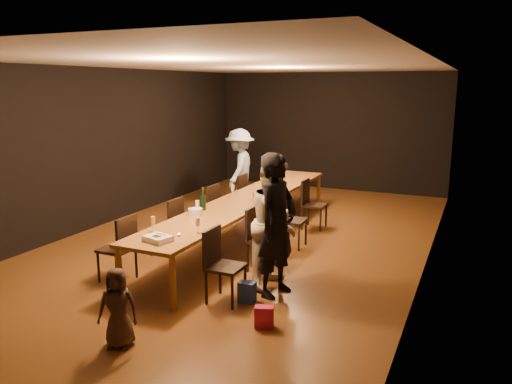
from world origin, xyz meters
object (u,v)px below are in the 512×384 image
at_px(plate_stack, 195,212).
at_px(ice_bucket, 267,184).
at_px(chair_right_1, 264,239).
at_px(child, 118,308).
at_px(woman_birthday, 277,225).
at_px(chair_left_0, 117,248).
at_px(man_blue, 240,169).
at_px(birthday_cake, 158,238).
at_px(chair_left_1, 166,226).
at_px(champagne_bottle, 203,199).
at_px(chair_left_3, 234,196).
at_px(woman_tan, 275,223).
at_px(chair_right_2, 293,220).
at_px(chair_right_0, 226,266).
at_px(table, 247,201).
at_px(chair_right_3, 315,204).
at_px(chair_left_2, 204,209).

xyz_separation_m(plate_stack, ice_bucket, (0.21, 2.22, 0.05)).
relative_size(chair_right_1, child, 1.09).
distance_m(woman_birthday, child, 2.21).
distance_m(chair_left_0, man_blue, 4.50).
height_order(child, ice_bucket, ice_bucket).
bearing_deg(woman_birthday, birthday_cake, 131.59).
height_order(chair_left_1, champagne_bottle, champagne_bottle).
height_order(chair_left_3, champagne_bottle, champagne_bottle).
height_order(woman_tan, child, woman_tan).
relative_size(chair_right_1, ice_bucket, 4.15).
bearing_deg(chair_right_2, chair_right_0, -0.00).
bearing_deg(ice_bucket, champagne_bottle, -99.42).
bearing_deg(chair_right_1, ice_bucket, -157.91).
bearing_deg(table, man_blue, 119.03).
relative_size(woman_birthday, child, 2.18).
relative_size(chair_right_3, chair_left_2, 1.00).
bearing_deg(man_blue, chair_right_1, 20.59).
relative_size(chair_left_1, child, 1.09).
distance_m(table, woman_tan, 2.04).
bearing_deg(chair_right_3, chair_right_2, -0.00).
height_order(table, chair_right_2, chair_right_2).
distance_m(chair_right_0, chair_left_3, 3.98).
xyz_separation_m(chair_left_3, plate_stack, (0.67, -2.60, 0.34)).
relative_size(chair_left_1, chair_left_2, 1.00).
bearing_deg(table, chair_right_0, -70.50).
bearing_deg(chair_left_3, chair_left_0, -180.00).
height_order(chair_right_1, chair_left_1, same).
distance_m(chair_right_2, chair_left_0, 2.94).
distance_m(chair_right_0, woman_birthday, 0.82).
distance_m(chair_right_1, chair_left_3, 2.94).
distance_m(chair_right_1, man_blue, 3.86).
distance_m(chair_right_1, chair_right_2, 1.20).
relative_size(chair_right_2, plate_stack, 4.34).
height_order(chair_right_2, chair_right_3, same).
height_order(chair_right_0, champagne_bottle, champagne_bottle).
bearing_deg(woman_birthday, ice_bucket, 38.00).
distance_m(chair_right_1, chair_left_0, 2.08).
height_order(chair_right_2, plate_stack, chair_right_2).
bearing_deg(plate_stack, child, -77.67).
relative_size(child, plate_stack, 3.97).
height_order(chair_right_0, birthday_cake, chair_right_0).
height_order(table, woman_tan, woman_tan).
relative_size(plate_stack, ice_bucket, 0.95).
bearing_deg(champagne_bottle, chair_left_3, 104.57).
xyz_separation_m(chair_left_1, woman_birthday, (2.19, -0.72, 0.46)).
xyz_separation_m(child, birthday_cake, (-0.32, 1.19, 0.36)).
bearing_deg(champagne_bottle, chair_left_2, 119.61).
height_order(plate_stack, champagne_bottle, champagne_bottle).
height_order(chair_left_1, child, chair_left_1).
relative_size(woman_birthday, plate_stack, 8.64).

